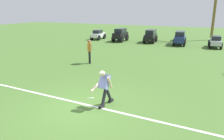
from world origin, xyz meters
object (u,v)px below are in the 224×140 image
at_px(parked_car_slot_a, 98,35).
at_px(palm_tree_far_left, 216,1).
at_px(teammate_midfield, 89,49).
at_px(frisbee_thrower, 105,86).
at_px(parked_car_slot_c, 151,36).
at_px(parked_car_slot_e, 215,42).
at_px(parked_car_slot_b, 120,35).
at_px(frisbee_in_flight, 91,98).
at_px(parked_car_slot_d, 180,38).

height_order(parked_car_slot_a, palm_tree_far_left, palm_tree_far_left).
bearing_deg(parked_car_slot_a, teammate_midfield, -63.82).
relative_size(frisbee_thrower, parked_car_slot_c, 0.57).
bearing_deg(parked_car_slot_a, parked_car_slot_e, -1.64).
distance_m(parked_car_slot_a, parked_car_slot_b, 3.02).
bearing_deg(frisbee_thrower, parked_car_slot_a, 119.67).
bearing_deg(palm_tree_far_left, parked_car_slot_b, -149.32).
height_order(frisbee_in_flight, parked_car_slot_e, parked_car_slot_e).
distance_m(frisbee_thrower, teammate_midfield, 6.68).
height_order(parked_car_slot_b, parked_car_slot_c, parked_car_slot_b).
xyz_separation_m(teammate_midfield, parked_car_slot_e, (7.38, 10.14, -0.38)).
relative_size(parked_car_slot_a, parked_car_slot_e, 0.99).
bearing_deg(parked_car_slot_a, frisbee_in_flight, -61.88).
height_order(frisbee_thrower, parked_car_slot_a, frisbee_thrower).
height_order(teammate_midfield, parked_car_slot_a, teammate_midfield).
bearing_deg(parked_car_slot_c, teammate_midfield, -95.70).
height_order(teammate_midfield, palm_tree_far_left, palm_tree_far_left).
height_order(parked_car_slot_a, parked_car_slot_c, parked_car_slot_c).
relative_size(frisbee_thrower, parked_car_slot_a, 0.62).
distance_m(frisbee_thrower, parked_car_slot_c, 16.45).
height_order(frisbee_thrower, parked_car_slot_c, frisbee_thrower).
relative_size(parked_car_slot_a, palm_tree_far_left, 0.32).
xyz_separation_m(parked_car_slot_d, parked_car_slot_e, (3.21, -0.23, -0.16)).
distance_m(parked_car_slot_b, parked_car_slot_d, 6.34).
relative_size(frisbee_in_flight, parked_car_slot_d, 0.14).
distance_m(frisbee_in_flight, parked_car_slot_d, 16.35).
xyz_separation_m(frisbee_in_flight, parked_car_slot_b, (-5.80, 16.13, 0.27)).
bearing_deg(palm_tree_far_left, parked_car_slot_c, -140.79).
xyz_separation_m(parked_car_slot_a, parked_car_slot_e, (12.54, -0.36, 0.00)).
bearing_deg(palm_tree_far_left, teammate_midfield, -113.96).
xyz_separation_m(frisbee_in_flight, parked_car_slot_a, (-8.80, 16.47, 0.09)).
height_order(frisbee_thrower, parked_car_slot_d, frisbee_thrower).
xyz_separation_m(teammate_midfield, parked_car_slot_a, (-5.16, 10.50, -0.38)).
height_order(frisbee_thrower, teammate_midfield, teammate_midfield).
height_order(parked_car_slot_b, parked_car_slot_d, parked_car_slot_b).
height_order(parked_car_slot_c, palm_tree_far_left, palm_tree_far_left).
bearing_deg(palm_tree_far_left, frisbee_in_flight, -98.65).
xyz_separation_m(parked_car_slot_c, parked_car_slot_e, (6.30, -0.65, -0.16)).
distance_m(frisbee_thrower, frisbee_in_flight, 0.69).
xyz_separation_m(parked_car_slot_b, parked_car_slot_e, (9.55, -0.02, -0.18)).
bearing_deg(teammate_midfield, parked_car_slot_d, 68.11).
height_order(frisbee_thrower, frisbee_in_flight, frisbee_thrower).
bearing_deg(parked_car_slot_b, palm_tree_far_left, 30.68).
bearing_deg(parked_car_slot_d, parked_car_slot_c, 172.35).
distance_m(parked_car_slot_a, parked_car_slot_e, 12.55).
distance_m(teammate_midfield, parked_car_slot_a, 11.71).
bearing_deg(frisbee_thrower, parked_car_slot_d, 89.05).
bearing_deg(parked_car_slot_b, teammate_midfield, -77.98).
xyz_separation_m(frisbee_thrower, parked_car_slot_b, (-6.07, 15.58, -0.05)).
bearing_deg(palm_tree_far_left, frisbee_thrower, -98.15).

